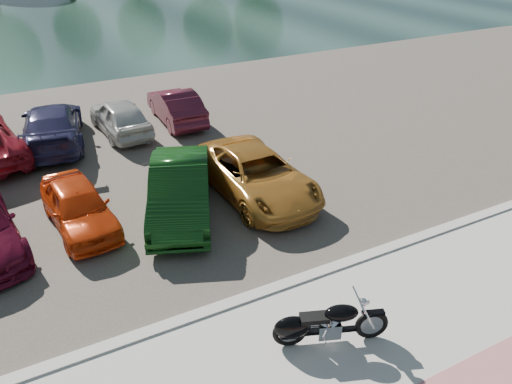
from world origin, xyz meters
The scene contains 12 objects.
ground centered at (0.00, 0.00, 0.00)m, with size 200.00×200.00×0.00m, color #595447.
promenade centered at (0.00, -1.00, 0.05)m, with size 60.00×6.00×0.10m, color #AFACA5.
kerb centered at (0.00, 2.00, 0.07)m, with size 60.00×0.30×0.14m, color #AFACA5.
parking_lot centered at (0.00, 11.00, 0.02)m, with size 60.00×18.00×0.04m, color #433D36.
river centered at (0.00, 40.00, 0.00)m, with size 120.00×40.00×0.00m, color #1A2F2A.
motorcycle centered at (-0.18, 0.18, 0.56)m, with size 2.24×1.09×1.05m.
car_4 centered at (-3.53, 6.77, 0.66)m, with size 1.47×3.65×1.24m, color red.
car_5 centered at (-0.87, 6.14, 0.80)m, with size 1.60×4.60×1.52m, color #0E340F.
car_6 centered at (1.52, 6.09, 0.73)m, with size 2.29×4.96×1.38m, color #AF7328.
car_11 centered at (-3.33, 12.92, 0.77)m, with size 2.05×5.05×1.47m, color #2A284E.
car_12 centered at (-0.88, 12.81, 0.71)m, with size 1.58×3.93×1.34m, color beige.
car_13 centered at (1.43, 12.98, 0.70)m, with size 1.41×4.03×1.33m, color #501524.
Camera 1 is at (-4.60, -5.60, 7.58)m, focal length 35.00 mm.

